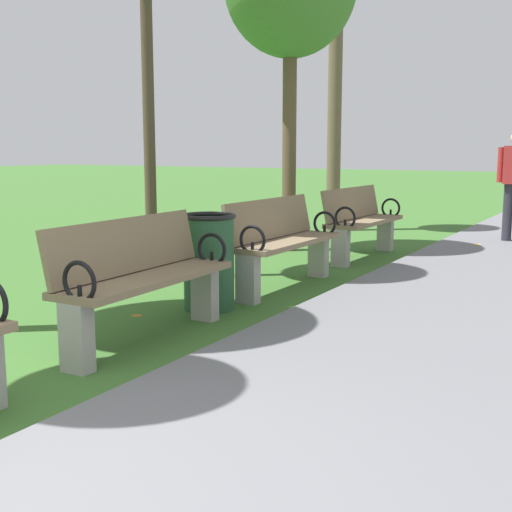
{
  "coord_description": "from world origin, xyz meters",
  "views": [
    {
      "loc": [
        2.57,
        -1.5,
        1.4
      ],
      "look_at": [
        -0.05,
        3.09,
        0.55
      ],
      "focal_mm": 47.18,
      "sensor_mm": 36.0,
      "label": 1
    }
  ],
  "objects_px": {
    "trash_bin": "(209,261)",
    "park_bench_2": "(142,276)",
    "park_bench_4": "(361,220)",
    "park_bench_3": "(282,241)"
  },
  "relations": [
    {
      "from": "park_bench_3",
      "to": "park_bench_4",
      "type": "xyz_separation_m",
      "value": [
        0.0,
        2.18,
        0.0
      ]
    },
    {
      "from": "park_bench_2",
      "to": "park_bench_3",
      "type": "height_order",
      "value": "same"
    },
    {
      "from": "park_bench_3",
      "to": "park_bench_4",
      "type": "relative_size",
      "value": 1.0
    },
    {
      "from": "park_bench_2",
      "to": "park_bench_3",
      "type": "distance_m",
      "value": 2.17
    },
    {
      "from": "park_bench_4",
      "to": "trash_bin",
      "type": "xyz_separation_m",
      "value": [
        -0.15,
        -3.28,
        -0.06
      ]
    },
    {
      "from": "park_bench_2",
      "to": "park_bench_4",
      "type": "relative_size",
      "value": 1.0
    },
    {
      "from": "trash_bin",
      "to": "park_bench_2",
      "type": "bearing_deg",
      "value": -82.24
    },
    {
      "from": "park_bench_2",
      "to": "park_bench_4",
      "type": "distance_m",
      "value": 4.36
    },
    {
      "from": "trash_bin",
      "to": "park_bench_3",
      "type": "bearing_deg",
      "value": 82.33
    },
    {
      "from": "park_bench_2",
      "to": "park_bench_3",
      "type": "relative_size",
      "value": 1.0
    }
  ]
}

